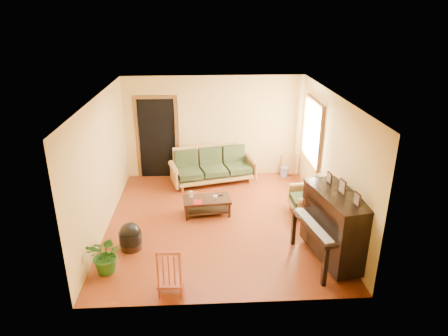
{
  "coord_description": "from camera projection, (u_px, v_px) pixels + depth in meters",
  "views": [
    {
      "loc": [
        -0.28,
        -7.29,
        4.1
      ],
      "look_at": [
        0.13,
        0.2,
        1.1
      ],
      "focal_mm": 32.0,
      "sensor_mm": 36.0,
      "label": 1
    }
  ],
  "objects": [
    {
      "name": "doorway",
      "position": [
        157.0,
        139.0,
        10.14
      ],
      "size": [
        1.08,
        0.16,
        2.05
      ],
      "primitive_type": "cube",
      "color": "black",
      "rests_on": "floor"
    },
    {
      "name": "coffee_table",
      "position": [
        207.0,
        206.0,
        8.52
      ],
      "size": [
        1.05,
        0.64,
        0.36
      ],
      "primitive_type": "cube",
      "rotation": [
        0.0,
        0.0,
        0.1
      ],
      "color": "black",
      "rests_on": "floor"
    },
    {
      "name": "candle",
      "position": [
        191.0,
        194.0,
        8.5
      ],
      "size": [
        0.1,
        0.1,
        0.13
      ],
      "primitive_type": "cylinder",
      "rotation": [
        0.0,
        0.0,
        -0.3
      ],
      "color": "silver",
      "rests_on": "coffee_table"
    },
    {
      "name": "armchair",
      "position": [
        307.0,
        196.0,
        8.46
      ],
      "size": [
        0.79,
        0.83,
        0.81
      ],
      "primitive_type": "cube",
      "rotation": [
        0.0,
        0.0,
        0.03
      ],
      "color": "#A87B3D",
      "rests_on": "floor"
    },
    {
      "name": "window",
      "position": [
        313.0,
        132.0,
        9.05
      ],
      "size": [
        0.12,
        1.36,
        1.46
      ],
      "primitive_type": "cube",
      "color": "white",
      "rests_on": "right_wall"
    },
    {
      "name": "sofa",
      "position": [
        213.0,
        166.0,
        9.97
      ],
      "size": [
        2.25,
        1.37,
        0.9
      ],
      "primitive_type": "cube",
      "rotation": [
        0.0,
        0.0,
        0.25
      ],
      "color": "#A87B3D",
      "rests_on": "floor"
    },
    {
      "name": "footstool",
      "position": [
        131.0,
        239.0,
        7.27
      ],
      "size": [
        0.5,
        0.5,
        0.39
      ],
      "primitive_type": "cylinder",
      "rotation": [
        0.0,
        0.0,
        -0.24
      ],
      "color": "black",
      "rests_on": "floor"
    },
    {
      "name": "remote",
      "position": [
        219.0,
        196.0,
        8.56
      ],
      "size": [
        0.16,
        0.07,
        0.02
      ],
      "primitive_type": "cube",
      "rotation": [
        0.0,
        0.0,
        0.22
      ],
      "color": "black",
      "rests_on": "coffee_table"
    },
    {
      "name": "red_chair",
      "position": [
        170.0,
        269.0,
        6.07
      ],
      "size": [
        0.4,
        0.44,
        0.83
      ],
      "primitive_type": "cube",
      "rotation": [
        0.0,
        0.0,
        -0.04
      ],
      "color": "maroon",
      "rests_on": "floor"
    },
    {
      "name": "floor",
      "position": [
        218.0,
        221.0,
        8.3
      ],
      "size": [
        5.0,
        5.0,
        0.0
      ],
      "primitive_type": "plane",
      "color": "#5F210C",
      "rests_on": "ground"
    },
    {
      "name": "potted_plant",
      "position": [
        107.0,
        255.0,
        6.57
      ],
      "size": [
        0.73,
        0.68,
        0.67
      ],
      "primitive_type": "imported",
      "rotation": [
        0.0,
        0.0,
        -0.32
      ],
      "color": "#245618",
      "rests_on": "floor"
    },
    {
      "name": "leaning_frame",
      "position": [
        290.0,
        165.0,
        10.5
      ],
      "size": [
        0.43,
        0.11,
        0.57
      ],
      "primitive_type": "cube",
      "rotation": [
        0.0,
        0.0,
        -0.03
      ],
      "color": "gold",
      "rests_on": "floor"
    },
    {
      "name": "book",
      "position": [
        194.0,
        202.0,
        8.25
      ],
      "size": [
        0.18,
        0.24,
        0.02
      ],
      "primitive_type": "imported",
      "rotation": [
        0.0,
        0.0,
        -0.01
      ],
      "color": "maroon",
      "rests_on": "coffee_table"
    },
    {
      "name": "glass_jar",
      "position": [
        215.0,
        197.0,
        8.43
      ],
      "size": [
        0.13,
        0.13,
        0.07
      ],
      "primitive_type": "cylinder",
      "rotation": [
        0.0,
        0.0,
        0.36
      ],
      "color": "silver",
      "rests_on": "coffee_table"
    },
    {
      "name": "ceramic_crock",
      "position": [
        284.0,
        172.0,
        10.45
      ],
      "size": [
        0.2,
        0.2,
        0.25
      ],
      "primitive_type": "cylinder",
      "rotation": [
        0.0,
        0.0,
        0.01
      ],
      "color": "#2F3E8E",
      "rests_on": "floor"
    },
    {
      "name": "piano",
      "position": [
        335.0,
        227.0,
        6.79
      ],
      "size": [
        1.1,
        1.57,
        1.27
      ],
      "primitive_type": "cube",
      "rotation": [
        0.0,
        0.0,
        0.19
      ],
      "color": "black",
      "rests_on": "floor"
    }
  ]
}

